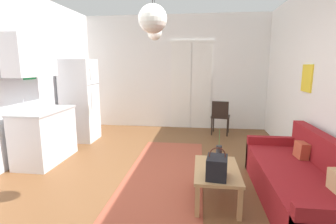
# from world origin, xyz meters

# --- Properties ---
(ground_plane) EXTENTS (5.25, 7.38, 0.10)m
(ground_plane) POSITION_xyz_m (0.00, 0.00, -0.05)
(ground_plane) COLOR brown
(wall_back) EXTENTS (4.85, 0.13, 2.89)m
(wall_back) POSITION_xyz_m (0.02, 3.44, 1.43)
(wall_back) COLOR white
(wall_back) RESTS_ON ground_plane
(area_rug) EXTENTS (1.14, 3.31, 0.01)m
(area_rug) POSITION_xyz_m (0.15, 0.28, 0.01)
(area_rug) COLOR #9E4733
(area_rug) RESTS_ON ground_plane
(couch) EXTENTS (0.83, 2.11, 0.80)m
(couch) POSITION_xyz_m (1.91, -0.24, 0.26)
(couch) COLOR maroon
(couch) RESTS_ON ground_plane
(coffee_table) EXTENTS (0.53, 0.88, 0.40)m
(coffee_table) POSITION_xyz_m (0.88, -0.27, 0.35)
(coffee_table) COLOR tan
(coffee_table) RESTS_ON ground_plane
(bamboo_vase) EXTENTS (0.08, 0.08, 0.42)m
(bamboo_vase) POSITION_xyz_m (0.92, 0.01, 0.51)
(bamboo_vase) COLOR #2D2D33
(bamboo_vase) RESTS_ON coffee_table
(handbag) EXTENTS (0.25, 0.31, 0.35)m
(handbag) POSITION_xyz_m (0.86, -0.52, 0.53)
(handbag) COLOR black
(handbag) RESTS_ON coffee_table
(refrigerator) EXTENTS (0.68, 0.61, 1.76)m
(refrigerator) POSITION_xyz_m (-1.92, 1.96, 0.88)
(refrigerator) COLOR white
(refrigerator) RESTS_ON ground_plane
(kitchen_counter) EXTENTS (0.60, 1.11, 2.11)m
(kitchen_counter) POSITION_xyz_m (-1.98, 0.67, 0.81)
(kitchen_counter) COLOR silver
(kitchen_counter) RESTS_ON ground_plane
(accent_chair) EXTENTS (0.48, 0.46, 0.82)m
(accent_chair) POSITION_xyz_m (1.15, 2.76, 0.47)
(accent_chair) COLOR black
(accent_chair) RESTS_ON ground_plane
(pendant_lamp_near) EXTENTS (0.29, 0.29, 0.94)m
(pendant_lamp_near) POSITION_xyz_m (0.16, -0.56, 2.10)
(pendant_lamp_near) COLOR black
(pendant_lamp_far) EXTENTS (0.26, 0.26, 0.81)m
(pendant_lamp_far) POSITION_xyz_m (-0.19, 1.55, 2.22)
(pendant_lamp_far) COLOR black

